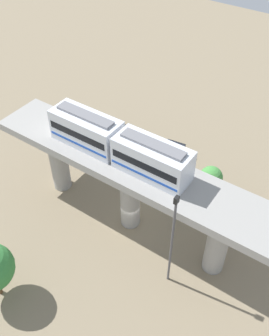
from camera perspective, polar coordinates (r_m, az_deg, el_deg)
The scene contains 8 objects.
ground_plane at distance 39.32m, azimuth -0.61°, elevation -7.92°, with size 120.00×120.00×0.00m, color #84755B.
viaduct at distance 34.82m, azimuth -0.69°, elevation -1.65°, with size 5.20×28.00×8.09m.
train at distance 32.96m, azimuth -2.47°, elevation 3.60°, with size 2.64×13.55×3.24m.
parked_car_white at distance 45.97m, azimuth 5.69°, elevation 2.41°, with size 2.34×4.40×1.76m.
parked_car_red at distance 40.93m, azimuth 16.40°, elevation -6.04°, with size 2.61×4.48×1.76m.
parked_car_black at distance 48.32m, azimuth -1.76°, elevation 4.98°, with size 2.08×4.31×1.76m.
tree_near_viaduct at distance 40.24m, azimuth 11.23°, elevation -1.43°, with size 2.42×2.42×4.11m.
signal_post at distance 30.87m, azimuth 5.59°, elevation -10.35°, with size 0.44×0.28×10.69m.
Camera 1 is at (20.12, 14.35, 30.59)m, focal length 41.22 mm.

